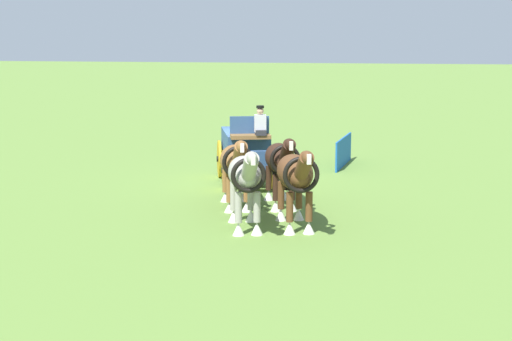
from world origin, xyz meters
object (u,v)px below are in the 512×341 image
(draft_horse_lead_off, at_px, (245,177))
(draft_horse_rear_off, at_px, (236,163))
(draft_horse_rear_near, at_px, (281,161))
(draft_horse_lead_near, at_px, (296,176))
(show_wagon, at_px, (246,148))

(draft_horse_lead_off, bearing_deg, draft_horse_rear_off, -162.94)
(draft_horse_rear_near, xyz_separation_m, draft_horse_lead_off, (2.87, -0.48, 0.04))
(draft_horse_rear_near, xyz_separation_m, draft_horse_lead_near, (2.48, 0.76, 0.04))
(draft_horse_lead_near, xyz_separation_m, draft_horse_lead_off, (0.39, -1.24, -0.01))
(draft_horse_rear_near, bearing_deg, show_wagon, -152.91)
(draft_horse_rear_near, relative_size, draft_horse_rear_off, 1.04)
(show_wagon, relative_size, draft_horse_rear_near, 1.87)
(draft_horse_lead_near, bearing_deg, draft_horse_lead_off, -72.57)
(draft_horse_rear_near, height_order, draft_horse_lead_off, draft_horse_lead_off)
(draft_horse_rear_off, bearing_deg, draft_horse_lead_near, 43.64)
(show_wagon, xyz_separation_m, draft_horse_lead_near, (5.77, 2.45, 0.19))
(draft_horse_rear_near, relative_size, draft_horse_lead_off, 1.05)
(draft_horse_rear_off, xyz_separation_m, draft_horse_lead_near, (2.10, 2.01, 0.08))
(show_wagon, distance_m, draft_horse_rear_off, 3.70)
(draft_horse_rear_off, relative_size, draft_horse_lead_off, 1.01)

